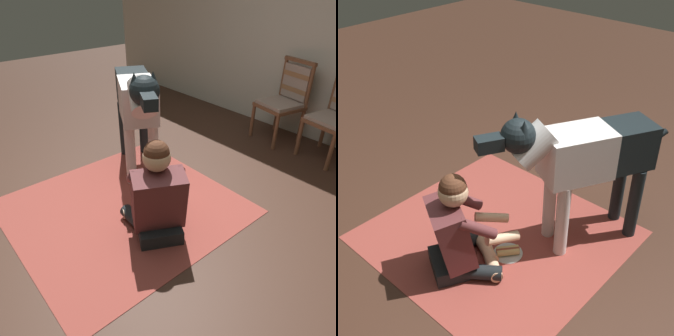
% 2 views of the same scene
% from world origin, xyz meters
% --- Properties ---
extents(ground_plane, '(13.54, 13.54, 0.00)m').
position_xyz_m(ground_plane, '(0.00, 0.00, 0.00)').
color(ground_plane, '#40271B').
extents(area_rug, '(1.80, 1.90, 0.01)m').
position_xyz_m(area_rug, '(-0.10, -0.19, 0.00)').
color(area_rug, '#953E34').
rests_on(area_rug, ground).
extents(person_sitting_on_floor, '(0.72, 0.63, 0.84)m').
position_xyz_m(person_sitting_on_floor, '(0.35, -0.15, 0.34)').
color(person_sitting_on_floor, black).
rests_on(person_sitting_on_floor, ground).
extents(large_dog, '(1.39, 0.82, 1.20)m').
position_xyz_m(large_dog, '(-0.51, 0.30, 0.78)').
color(large_dog, silver).
rests_on(large_dog, ground).
extents(hot_dog_on_plate, '(0.23, 0.23, 0.06)m').
position_xyz_m(hot_dog_on_plate, '(0.01, 0.03, 0.03)').
color(hot_dog_on_plate, silver).
rests_on(hot_dog_on_plate, ground).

